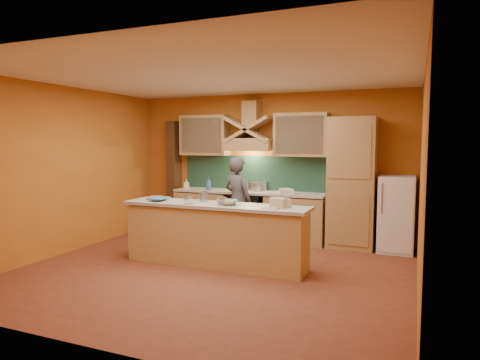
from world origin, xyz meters
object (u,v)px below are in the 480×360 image
at_px(stove, 249,215).
at_px(person, 238,201).
at_px(fridge, 396,214).
at_px(kitchen_scale, 222,202).
at_px(mixing_bowl, 228,202).

distance_m(stove, person, 0.64).
height_order(fridge, kitchen_scale, fridge).
bearing_deg(mixing_bowl, kitchen_scale, -142.05).
height_order(stove, mixing_bowl, mixing_bowl).
xyz_separation_m(stove, kitchen_scale, (0.36, -1.99, 0.54)).
bearing_deg(kitchen_scale, fridge, 33.89).
relative_size(stove, kitchen_scale, 7.66).
relative_size(stove, fridge, 0.69).
height_order(stove, kitchen_scale, kitchen_scale).
height_order(stove, person, person).
xyz_separation_m(kitchen_scale, mixing_bowl, (0.07, 0.05, -0.01)).
distance_m(fridge, mixing_bowl, 3.01).
xyz_separation_m(fridge, person, (-2.70, -0.53, 0.15)).
xyz_separation_m(person, kitchen_scale, (0.36, -1.46, 0.19)).
bearing_deg(stove, fridge, 0.00).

